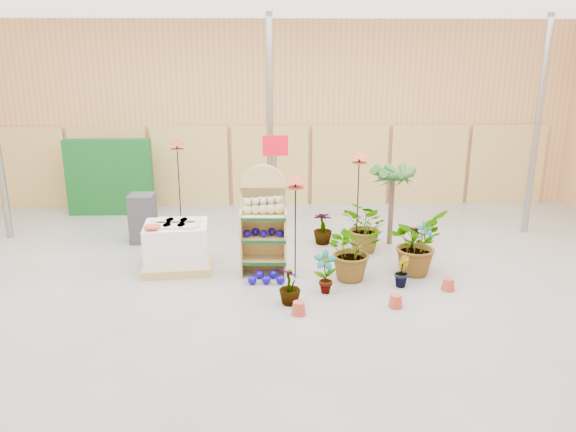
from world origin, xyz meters
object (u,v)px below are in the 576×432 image
(display_shelf, at_px, (264,224))
(pallet_stack, at_px, (177,246))
(bird_table_front, at_px, (296,181))
(potted_plant_2, at_px, (353,250))

(display_shelf, bearing_deg, pallet_stack, 177.75)
(bird_table_front, bearing_deg, display_shelf, 148.27)
(pallet_stack, xyz_separation_m, potted_plant_2, (3.07, -0.55, 0.10))
(pallet_stack, height_order, potted_plant_2, potted_plant_2)
(pallet_stack, bearing_deg, display_shelf, -10.13)
(display_shelf, relative_size, bird_table_front, 1.04)
(display_shelf, height_order, pallet_stack, display_shelf)
(pallet_stack, height_order, bird_table_front, bird_table_front)
(display_shelf, height_order, potted_plant_2, display_shelf)
(potted_plant_2, bearing_deg, pallet_stack, 169.90)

